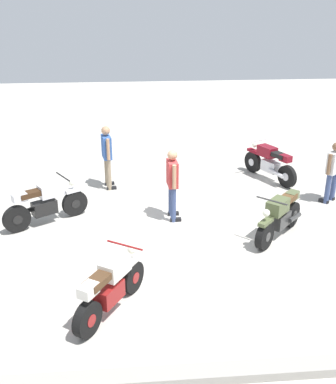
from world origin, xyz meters
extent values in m
plane|color=#B7B2A8|center=(0.00, 0.00, 0.00)|extent=(40.00, 40.00, 0.00)
cube|color=#9C978F|center=(0.00, 4.60, 0.07)|extent=(14.00, 0.30, 0.15)
cylinder|color=black|center=(-1.98, 1.07, 0.30)|extent=(0.53, 0.55, 0.60)
cylinder|color=black|center=(-2.90, 0.08, 0.30)|extent=(0.53, 0.55, 0.60)
cylinder|color=#333333|center=(-1.98, 1.07, 0.30)|extent=(0.27, 0.28, 0.21)
cylinder|color=#333333|center=(-2.90, 0.08, 0.30)|extent=(0.27, 0.28, 0.21)
cube|color=#333333|center=(-2.48, 0.54, 0.40)|extent=(0.59, 0.60, 0.32)
cube|color=#515B38|center=(-2.34, 0.68, 0.80)|extent=(0.62, 0.63, 0.30)
cube|color=#515B38|center=(-1.98, 1.07, 0.63)|extent=(0.42, 0.43, 0.08)
cube|color=brown|center=(-2.65, 0.35, 0.82)|extent=(0.60, 0.62, 0.12)
cube|color=#515B38|center=(-2.85, 0.13, 0.80)|extent=(0.38, 0.38, 0.18)
cylinder|color=#333333|center=(-2.87, 0.36, 0.35)|extent=(0.46, 0.48, 0.16)
cylinder|color=#333333|center=(-2.12, 0.93, 1.05)|extent=(0.54, 0.50, 0.04)
sphere|color=silver|center=(-1.97, 1.09, 0.85)|extent=(0.16, 0.16, 0.16)
cylinder|color=black|center=(2.19, -0.94, 0.32)|extent=(0.61, 0.44, 0.64)
cylinder|color=black|center=(3.41, -0.17, 0.32)|extent=(0.61, 0.44, 0.64)
cylinder|color=black|center=(2.19, -0.94, 0.32)|extent=(0.26, 0.24, 0.22)
cylinder|color=black|center=(3.41, -0.17, 0.32)|extent=(0.26, 0.24, 0.22)
cube|color=black|center=(2.84, -0.53, 0.42)|extent=(0.62, 0.53, 0.32)
cube|color=silver|center=(2.67, -0.63, 0.82)|extent=(0.64, 0.57, 0.30)
cube|color=silver|center=(2.19, -0.94, 0.67)|extent=(0.46, 0.37, 0.08)
cube|color=#382314|center=(3.05, -0.39, 0.84)|extent=(0.65, 0.54, 0.12)
cube|color=silver|center=(3.31, -0.23, 0.82)|extent=(0.39, 0.36, 0.18)
cylinder|color=black|center=(3.27, -0.46, 0.37)|extent=(0.53, 0.39, 0.16)
cylinder|color=black|center=(2.39, -0.81, 1.07)|extent=(0.40, 0.61, 0.04)
sphere|color=silver|center=(2.21, -0.92, 0.87)|extent=(0.16, 0.16, 0.16)
cylinder|color=black|center=(-2.92, -3.56, 0.32)|extent=(0.39, 0.63, 0.64)
cylinder|color=black|center=(-3.56, -2.26, 0.32)|extent=(0.39, 0.63, 0.64)
cylinder|color=silver|center=(-2.92, -3.56, 0.32)|extent=(0.22, 0.26, 0.22)
cylinder|color=silver|center=(-3.56, -2.26, 0.32)|extent=(0.22, 0.26, 0.22)
cube|color=silver|center=(-3.26, -2.86, 0.42)|extent=(0.50, 0.63, 0.32)
cube|color=maroon|center=(-3.18, -3.04, 0.82)|extent=(0.53, 0.64, 0.30)
cube|color=maroon|center=(-2.92, -3.56, 0.67)|extent=(0.34, 0.47, 0.08)
cube|color=black|center=(-3.37, -2.64, 0.84)|extent=(0.50, 0.65, 0.12)
cube|color=maroon|center=(-3.51, -2.37, 0.82)|extent=(0.34, 0.38, 0.18)
cylinder|color=silver|center=(-3.29, -2.43, 0.37)|extent=(0.34, 0.55, 0.16)
cylinder|color=silver|center=(-3.03, -3.34, 1.07)|extent=(0.64, 0.34, 0.04)
sphere|color=silver|center=(-2.93, -3.54, 0.87)|extent=(0.16, 0.16, 0.16)
cylinder|color=black|center=(0.84, 2.38, 0.30)|extent=(0.45, 0.59, 0.60)
cylinder|color=black|center=(1.56, 3.53, 0.30)|extent=(0.45, 0.59, 0.60)
cylinder|color=maroon|center=(0.84, 2.38, 0.30)|extent=(0.26, 0.27, 0.21)
cylinder|color=maroon|center=(1.56, 3.53, 0.30)|extent=(0.26, 0.27, 0.21)
cube|color=maroon|center=(1.23, 3.00, 0.40)|extent=(0.53, 0.62, 0.32)
cube|color=white|center=(1.12, 2.83, 0.80)|extent=(0.57, 0.64, 0.30)
cube|color=white|center=(0.84, 2.38, 0.63)|extent=(0.37, 0.46, 0.08)
cube|color=#4C331E|center=(1.36, 3.21, 0.82)|extent=(0.54, 0.65, 0.12)
cube|color=white|center=(1.52, 3.46, 0.80)|extent=(0.36, 0.39, 0.18)
cylinder|color=maroon|center=(1.58, 3.25, 0.35)|extent=(0.39, 0.53, 0.16)
cylinder|color=maroon|center=(0.95, 2.55, 1.05)|extent=(0.61, 0.40, 0.04)
sphere|color=silver|center=(0.83, 2.36, 0.85)|extent=(0.16, 0.16, 0.16)
cylinder|color=#384772|center=(-0.18, -0.38, 0.43)|extent=(0.14, 0.14, 0.86)
cube|color=black|center=(-0.24, -0.39, 0.04)|extent=(0.27, 0.12, 0.08)
cylinder|color=#384772|center=(-0.16, -0.72, 0.43)|extent=(0.14, 0.14, 0.86)
cube|color=black|center=(-0.22, -0.73, 0.04)|extent=(0.27, 0.12, 0.08)
cube|color=#B23333|center=(-0.17, -0.55, 1.17)|extent=(0.25, 0.50, 0.61)
cylinder|color=tan|center=(-0.19, -0.27, 1.18)|extent=(0.10, 0.10, 0.57)
cylinder|color=tan|center=(-0.15, -0.84, 1.18)|extent=(0.10, 0.10, 0.57)
sphere|color=tan|center=(-0.17, -0.55, 1.62)|extent=(0.23, 0.23, 0.23)
cylinder|color=#384772|center=(-4.49, -1.30, 0.40)|extent=(0.18, 0.18, 0.80)
cube|color=black|center=(-4.45, -1.35, 0.04)|extent=(0.24, 0.26, 0.08)
cylinder|color=#384772|center=(-4.25, -1.10, 0.40)|extent=(0.18, 0.18, 0.80)
cube|color=black|center=(-4.21, -1.15, 0.04)|extent=(0.24, 0.26, 0.08)
cube|color=silver|center=(-4.37, -1.20, 1.08)|extent=(0.49, 0.45, 0.56)
cylinder|color=brown|center=(-4.16, -1.03, 1.10)|extent=(0.13, 0.13, 0.53)
cylinder|color=gray|center=(1.40, -2.51, 0.44)|extent=(0.15, 0.15, 0.88)
cube|color=black|center=(1.34, -2.52, 0.04)|extent=(0.27, 0.15, 0.08)
cylinder|color=gray|center=(1.47, -2.85, 0.44)|extent=(0.15, 0.15, 0.88)
cube|color=black|center=(1.41, -2.86, 0.04)|extent=(0.27, 0.15, 0.08)
cube|color=#3359A5|center=(1.43, -2.68, 1.19)|extent=(0.31, 0.53, 0.62)
cylinder|color=tan|center=(1.38, -2.39, 1.21)|extent=(0.11, 0.11, 0.59)
cylinder|color=tan|center=(1.49, -2.96, 1.21)|extent=(0.11, 0.11, 0.59)
sphere|color=tan|center=(1.43, -2.68, 1.65)|extent=(0.24, 0.24, 0.24)
camera|label=1|loc=(0.81, 9.58, 5.01)|focal=43.61mm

